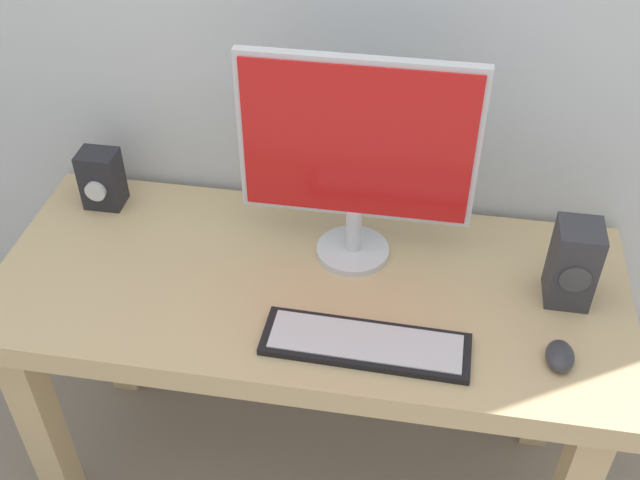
{
  "coord_description": "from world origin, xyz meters",
  "views": [
    {
      "loc": [
        0.23,
        -1.22,
        1.88
      ],
      "look_at": [
        0.03,
        0.0,
        0.85
      ],
      "focal_mm": 42.69,
      "sensor_mm": 36.0,
      "label": 1
    }
  ],
  "objects_px": {
    "desk": "(309,316)",
    "keyboard_primary": "(366,344)",
    "monitor": "(357,152)",
    "audio_controller": "(102,179)",
    "mouse": "(560,356)",
    "speaker_right": "(573,263)"
  },
  "relations": [
    {
      "from": "desk",
      "to": "keyboard_primary",
      "type": "height_order",
      "value": "keyboard_primary"
    },
    {
      "from": "monitor",
      "to": "audio_controller",
      "type": "height_order",
      "value": "monitor"
    },
    {
      "from": "keyboard_primary",
      "to": "desk",
      "type": "bearing_deg",
      "value": 130.13
    },
    {
      "from": "mouse",
      "to": "audio_controller",
      "type": "xyz_separation_m",
      "value": [
        -1.08,
        0.35,
        0.06
      ]
    },
    {
      "from": "monitor",
      "to": "keyboard_primary",
      "type": "bearing_deg",
      "value": -77.63
    },
    {
      "from": "monitor",
      "to": "desk",
      "type": "bearing_deg",
      "value": -125.74
    },
    {
      "from": "desk",
      "to": "audio_controller",
      "type": "height_order",
      "value": "audio_controller"
    },
    {
      "from": "monitor",
      "to": "mouse",
      "type": "bearing_deg",
      "value": -30.91
    },
    {
      "from": "monitor",
      "to": "speaker_right",
      "type": "distance_m",
      "value": 0.51
    },
    {
      "from": "keyboard_primary",
      "to": "mouse",
      "type": "height_order",
      "value": "mouse"
    },
    {
      "from": "desk",
      "to": "mouse",
      "type": "height_order",
      "value": "mouse"
    },
    {
      "from": "monitor",
      "to": "mouse",
      "type": "distance_m",
      "value": 0.58
    },
    {
      "from": "mouse",
      "to": "desk",
      "type": "bearing_deg",
      "value": 167.3
    },
    {
      "from": "audio_controller",
      "to": "keyboard_primary",
      "type": "bearing_deg",
      "value": -27.99
    },
    {
      "from": "monitor",
      "to": "audio_controller",
      "type": "relative_size",
      "value": 3.41
    },
    {
      "from": "audio_controller",
      "to": "desk",
      "type": "bearing_deg",
      "value": -19.58
    },
    {
      "from": "keyboard_primary",
      "to": "mouse",
      "type": "xyz_separation_m",
      "value": [
        0.38,
        0.02,
        0.01
      ]
    },
    {
      "from": "desk",
      "to": "monitor",
      "type": "height_order",
      "value": "monitor"
    },
    {
      "from": "keyboard_primary",
      "to": "mouse",
      "type": "distance_m",
      "value": 0.38
    },
    {
      "from": "monitor",
      "to": "keyboard_primary",
      "type": "height_order",
      "value": "monitor"
    },
    {
      "from": "desk",
      "to": "mouse",
      "type": "distance_m",
      "value": 0.57
    },
    {
      "from": "monitor",
      "to": "keyboard_primary",
      "type": "relative_size",
      "value": 1.2
    }
  ]
}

